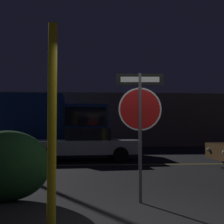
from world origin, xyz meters
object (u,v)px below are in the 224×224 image
object	(u,v)px
yellow_pole_left	(52,127)
passing_car_2	(84,144)
hedge_bush_2	(7,166)
delivery_truck	(51,122)
stop_sign	(140,110)

from	to	relation	value
yellow_pole_left	passing_car_2	bearing A→B (deg)	88.10
yellow_pole_left	passing_car_2	world-z (taller)	yellow_pole_left
yellow_pole_left	hedge_bush_2	world-z (taller)	yellow_pole_left
yellow_pole_left	delivery_truck	bearing A→B (deg)	96.98
stop_sign	yellow_pole_left	world-z (taller)	yellow_pole_left
yellow_pole_left	passing_car_2	size ratio (longest dim) A/B	0.59
hedge_bush_2	delivery_truck	distance (m)	10.96
passing_car_2	yellow_pole_left	bearing A→B (deg)	173.19
stop_sign	hedge_bush_2	bearing A→B (deg)	176.22
stop_sign	passing_car_2	bearing A→B (deg)	102.56
yellow_pole_left	delivery_truck	size ratio (longest dim) A/B	0.45
stop_sign	hedge_bush_2	world-z (taller)	stop_sign
hedge_bush_2	passing_car_2	size ratio (longest dim) A/B	0.34
passing_car_2	delivery_truck	distance (m)	4.59
stop_sign	passing_car_2	world-z (taller)	stop_sign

